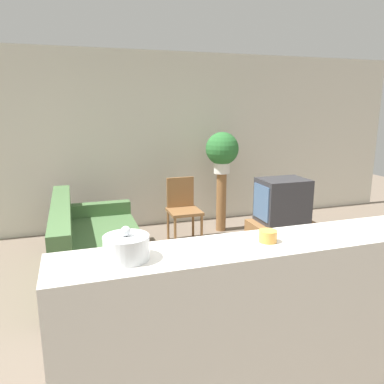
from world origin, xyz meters
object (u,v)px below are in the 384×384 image
object	(u,v)px
decorative_bowl	(126,247)
television	(282,201)
wooden_chair	(183,206)
potted_plant	(222,150)
couch	(95,251)

from	to	relation	value
decorative_bowl	television	bearing A→B (deg)	43.57
wooden_chair	decorative_bowl	xyz separation A→B (m)	(-1.21, -3.01, 0.66)
potted_plant	decorative_bowl	bearing A→B (deg)	-120.26
couch	television	bearing A→B (deg)	-1.13
couch	potted_plant	size ratio (longest dim) A/B	3.38
television	potted_plant	bearing A→B (deg)	110.35
potted_plant	decorative_bowl	xyz separation A→B (m)	(-1.90, -3.26, -0.09)
couch	wooden_chair	world-z (taller)	wooden_chair
couch	decorative_bowl	size ratio (longest dim) A/B	8.53
wooden_chair	potted_plant	distance (m)	1.04
couch	potted_plant	world-z (taller)	potted_plant
television	wooden_chair	bearing A→B (deg)	142.89
television	wooden_chair	xyz separation A→B (m)	(-1.09, 0.82, -0.20)
wooden_chair	decorative_bowl	size ratio (longest dim) A/B	3.68
couch	potted_plant	distance (m)	2.41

